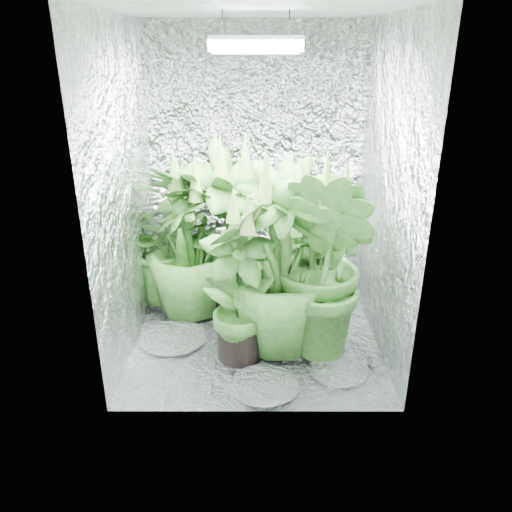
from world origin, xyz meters
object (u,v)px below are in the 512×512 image
Objects in this scene: plant_a at (170,238)px; plant_e at (288,265)px; plant_b at (228,234)px; plant_g at (325,266)px; grow_lamp at (256,45)px; plant_f at (239,283)px; plant_d at (188,243)px; plant_h at (279,262)px; circulation_fan at (331,275)px; plant_c at (301,244)px.

plant_e is (0.86, -0.31, -0.08)m from plant_a.
plant_b is 0.79m from plant_g.
grow_lamp is 0.45× the size of plant_f.
grow_lamp reaches higher than plant_g.
grow_lamp is 1.39m from plant_d.
plant_b is 1.03× the size of plant_h.
plant_a is at bearing 125.03° from plant_f.
circulation_fan is (0.69, 0.86, -0.35)m from plant_f.
plant_a is 0.92× the size of plant_d.
grow_lamp is at bearing -57.58° from plant_b.
grow_lamp is 1.86m from circulation_fan.
plant_g is 0.92m from circulation_fan.
plant_b reaches higher than plant_e.
plant_d is at bearing 148.77° from grow_lamp.
plant_a is 1.28m from circulation_fan.
plant_g reaches higher than plant_a.
plant_c is 0.85× the size of plant_f.
grow_lamp is 0.39× the size of plant_g.
plant_e is at bearing -108.25° from plant_c.
circulation_fan is at bearing 47.63° from plant_e.
plant_c is (0.34, 0.56, -1.39)m from grow_lamp.
plant_b is 0.57m from plant_h.
grow_lamp reaches higher than plant_f.
plant_f reaches higher than plant_e.
plant_d reaches higher than plant_f.
plant_f is at bearing -172.32° from plant_g.
plant_b is 1.19× the size of plant_f.
grow_lamp is 1.26m from plant_b.
plant_d is 0.71m from plant_e.
plant_e is 0.40m from plant_h.
plant_d is at bearing 123.79° from plant_f.
plant_f reaches higher than plant_a.
plant_a reaches higher than circulation_fan.
plant_d is (-0.47, 0.29, -1.28)m from grow_lamp.
plant_g is 0.99× the size of plant_h.
plant_e is at bearing 116.82° from plant_g.
plant_b is (-0.19, 0.30, -1.21)m from grow_lamp.
plant_c is (0.54, 0.26, -0.18)m from plant_b.
plant_f is (-0.44, -0.83, 0.07)m from plant_c.
grow_lamp is at bearing -37.89° from plant_a.
plant_b is at bearing 122.42° from grow_lamp.
plant_d is (0.17, -0.21, 0.04)m from plant_a.
grow_lamp is 1.55m from plant_a.
plant_d is 1.07× the size of plant_f.
plant_h is at bearing -143.92° from circulation_fan.
plant_c is 0.39m from plant_e.
plant_b reaches higher than plant_g.
plant_b is (0.45, -0.20, 0.11)m from plant_a.
plant_a is 1.27m from plant_g.
plant_d is 3.07× the size of circulation_fan.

